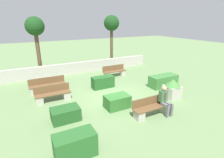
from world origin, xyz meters
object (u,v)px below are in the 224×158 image
bench_back (53,95)px  bench_front (152,108)px  planter_corner_left (172,88)px  bench_left_side (48,86)px  tree_center_left (112,25)px  bench_right_side (114,72)px  tree_leftmost (35,29)px  person_seated_man (165,99)px

bench_back → bench_front: bearing=-37.2°
bench_front → planter_corner_left: (2.28, 1.03, 0.23)m
bench_left_side → tree_center_left: size_ratio=0.47×
planter_corner_left → bench_front: bearing=-155.8°
bench_right_side → tree_leftmost: (-5.01, 2.82, 3.21)m
bench_left_side → person_seated_man: bearing=-45.9°
bench_back → tree_center_left: 8.82m
tree_leftmost → tree_center_left: size_ratio=0.97×
tree_center_left → bench_left_side: bearing=-149.9°
bench_right_side → bench_back: size_ratio=0.98×
bench_front → tree_leftmost: tree_leftmost is taller
tree_leftmost → bench_front: bearing=-66.6°
tree_leftmost → bench_right_side: bearing=-29.4°
person_seated_man → bench_right_side: bearing=83.8°
bench_left_side → bench_right_side: (5.03, 0.72, -0.01)m
bench_left_side → person_seated_man: (4.38, -5.32, 0.40)m
planter_corner_left → person_seated_man: bearing=-145.5°
bench_right_side → tree_center_left: 4.67m
person_seated_man → tree_center_left: (1.94, 8.98, 2.97)m
bench_right_side → planter_corner_left: 4.99m
bench_left_side → tree_leftmost: bearing=94.2°
bench_back → person_seated_man: 5.78m
bench_left_side → bench_back: bearing=-83.7°
bench_front → bench_back: 5.23m
bench_front → tree_center_left: size_ratio=0.43×
bench_front → tree_leftmost: size_ratio=0.44×
bench_front → person_seated_man: (0.59, -0.14, 0.41)m
person_seated_man → bench_front: bearing=166.9°
planter_corner_left → tree_center_left: bearing=88.2°
bench_left_side → tree_center_left: 8.05m
bench_right_side → bench_left_side: bearing=-167.7°
tree_leftmost → bench_left_side: bearing=-90.4°
tree_center_left → bench_front: bearing=-106.0°
person_seated_man → planter_corner_left: 2.06m
bench_front → bench_left_side: bearing=126.2°
bench_front → bench_left_side: 6.42m
bench_right_side → bench_back: same height
bench_front → tree_leftmost: bearing=113.4°
tree_center_left → person_seated_man: bearing=-102.2°
planter_corner_left → bench_back: bearing=156.4°
bench_back → tree_leftmost: bearing=97.3°
bench_left_side → bench_right_side: size_ratio=1.16×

